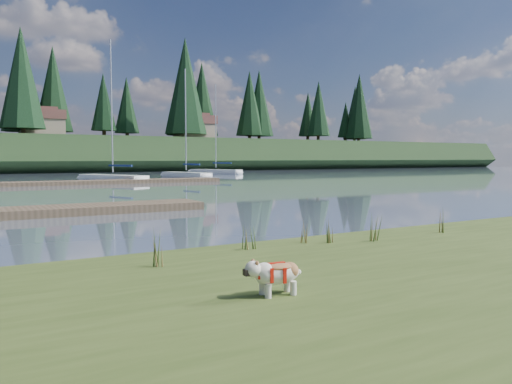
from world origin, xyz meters
TOP-DOWN VIEW (x-y plane):
  - ground at (0.00, 30.00)m, footprint 200.00×200.00m
  - bank at (0.00, -6.00)m, footprint 60.00×9.00m
  - bulldog at (-0.97, -5.11)m, footprint 0.78×0.38m
  - dock_far at (2.00, 30.00)m, footprint 26.00×2.20m
  - sailboat_bg_3 at (6.68, 34.56)m, footprint 4.99×8.43m
  - sailboat_bg_4 at (15.46, 38.68)m, footprint 3.32×7.79m
  - sailboat_bg_5 at (23.36, 48.27)m, footprint 5.30×7.86m
  - weed_0 at (0.29, -2.18)m, footprint 0.17×0.14m
  - weed_1 at (1.64, -2.17)m, footprint 0.17×0.14m
  - weed_2 at (3.04, -2.72)m, footprint 0.17×0.14m
  - weed_3 at (-1.72, -2.73)m, footprint 0.17×0.14m
  - weed_4 at (2.06, -2.35)m, footprint 0.17×0.14m
  - weed_5 at (5.24, -2.64)m, footprint 0.17×0.14m
  - mud_lip at (0.00, -1.60)m, footprint 60.00×0.50m
  - conifer_4 at (3.00, 66.00)m, footprint 6.16×6.16m
  - conifer_5 at (15.00, 70.00)m, footprint 3.96×3.96m
  - conifer_6 at (28.00, 68.00)m, footprint 7.04×7.04m
  - conifer_7 at (42.00, 71.00)m, footprint 5.28×5.28m
  - conifer_8 at (55.00, 67.00)m, footprint 4.62×4.62m
  - conifer_9 at (68.00, 70.00)m, footprint 5.94×5.94m
  - house_1 at (6.00, 71.00)m, footprint 6.30×5.30m
  - house_2 at (30.00, 69.00)m, footprint 6.30×5.30m

SIDE VIEW (x-z plane):
  - ground at x=0.00m, z-range 0.00..0.00m
  - mud_lip at x=0.00m, z-range 0.00..0.14m
  - dock_far at x=2.00m, z-range 0.00..0.30m
  - bank at x=0.00m, z-range 0.00..0.35m
  - sailboat_bg_5 at x=23.36m, z-range -5.46..6.10m
  - sailboat_bg_3 at x=6.68m, z-range -5.88..6.53m
  - sailboat_bg_4 at x=15.46m, z-range -5.33..5.98m
  - weed_1 at x=1.64m, z-range 0.31..0.81m
  - weed_0 at x=0.29m, z-range 0.31..0.81m
  - weed_4 at x=2.06m, z-range 0.31..0.82m
  - weed_3 at x=-1.72m, z-range 0.30..0.92m
  - weed_2 at x=3.04m, z-range 0.30..0.92m
  - weed_5 at x=5.24m, z-range 0.30..0.93m
  - bulldog at x=-0.97m, z-range 0.41..0.87m
  - house_1 at x=6.00m, z-range 4.99..9.64m
  - house_2 at x=30.00m, z-range 4.99..9.64m
  - conifer_5 at x=15.00m, z-range 5.65..16.00m
  - conifer_8 at x=55.00m, z-range 5.62..17.40m
  - conifer_7 at x=42.00m, z-range 5.59..18.79m
  - conifer_9 at x=68.00m, z-range 5.55..20.18m
  - conifer_4 at x=3.00m, z-range 5.54..20.64m
  - conifer_6 at x=28.00m, z-range 5.49..22.49m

